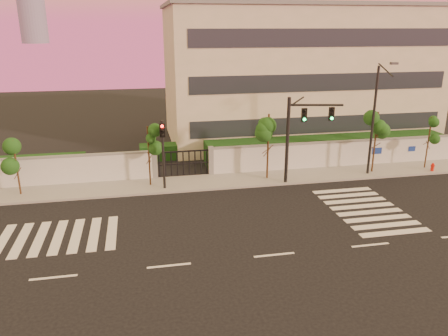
% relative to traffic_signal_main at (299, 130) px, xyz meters
% --- Properties ---
extents(ground, '(120.00, 120.00, 0.00)m').
position_rel_traffic_signal_main_xyz_m(ground, '(-4.51, -9.27, -3.79)').
color(ground, black).
rests_on(ground, ground).
extents(sidewalk, '(60.00, 3.00, 0.15)m').
position_rel_traffic_signal_main_xyz_m(sidewalk, '(-4.51, 1.23, -3.72)').
color(sidewalk, gray).
rests_on(sidewalk, ground).
extents(perimeter_wall, '(60.00, 0.36, 2.20)m').
position_rel_traffic_signal_main_xyz_m(perimeter_wall, '(-4.40, 2.73, -2.72)').
color(perimeter_wall, silver).
rests_on(perimeter_wall, ground).
extents(hedge_row, '(41.00, 4.25, 1.80)m').
position_rel_traffic_signal_main_xyz_m(hedge_row, '(-3.34, 5.47, -2.97)').
color(hedge_row, black).
rests_on(hedge_row, ground).
extents(institutional_building, '(24.40, 12.40, 12.25)m').
position_rel_traffic_signal_main_xyz_m(institutional_building, '(4.49, 12.72, 2.36)').
color(institutional_building, beige).
rests_on(institutional_building, ground).
extents(road_markings, '(57.00, 7.62, 0.02)m').
position_rel_traffic_signal_main_xyz_m(road_markings, '(-6.09, -5.51, -3.78)').
color(road_markings, silver).
rests_on(road_markings, ground).
extents(street_tree_b, '(1.36, 1.08, 3.68)m').
position_rel_traffic_signal_main_xyz_m(street_tree_b, '(-18.11, 1.19, -1.08)').
color(street_tree_b, '#382314').
rests_on(street_tree_b, ground).
extents(street_tree_c, '(1.36, 1.08, 4.18)m').
position_rel_traffic_signal_main_xyz_m(street_tree_c, '(-9.90, 1.32, -0.71)').
color(street_tree_c, '#382314').
rests_on(street_tree_c, ground).
extents(street_tree_d, '(1.60, 1.27, 4.72)m').
position_rel_traffic_signal_main_xyz_m(street_tree_d, '(-1.73, 1.14, -0.32)').
color(street_tree_d, '#382314').
rests_on(street_tree_d, ground).
extents(street_tree_e, '(1.57, 1.25, 4.59)m').
position_rel_traffic_signal_main_xyz_m(street_tree_e, '(6.28, 0.95, -0.41)').
color(street_tree_e, '#382314').
rests_on(street_tree_e, ground).
extents(street_tree_f, '(1.31, 1.04, 4.03)m').
position_rel_traffic_signal_main_xyz_m(street_tree_f, '(10.68, 1.02, -0.83)').
color(street_tree_f, '#382314').
rests_on(street_tree_f, ground).
extents(traffic_signal_main, '(3.77, 0.89, 6.00)m').
position_rel_traffic_signal_main_xyz_m(traffic_signal_main, '(0.00, 0.00, 0.00)').
color(traffic_signal_main, black).
rests_on(traffic_signal_main, ground).
extents(traffic_signal_secondary, '(0.37, 0.35, 4.71)m').
position_rel_traffic_signal_main_xyz_m(traffic_signal_secondary, '(-9.02, 0.44, -0.80)').
color(traffic_signal_secondary, black).
rests_on(traffic_signal_secondary, ground).
extents(streetlight_east, '(0.49, 1.97, 8.19)m').
position_rel_traffic_signal_main_xyz_m(streetlight_east, '(5.72, 0.43, 0.64)').
color(streetlight_east, black).
rests_on(streetlight_east, ground).
extents(fire_hydrant, '(0.30, 0.29, 0.77)m').
position_rel_traffic_signal_main_xyz_m(fire_hydrant, '(10.70, 0.15, -3.41)').
color(fire_hydrant, red).
rests_on(fire_hydrant, ground).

